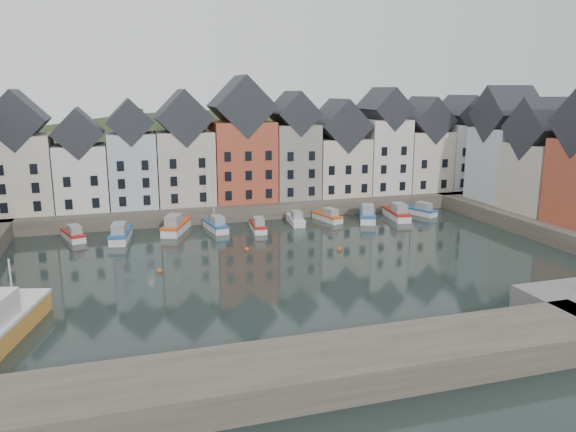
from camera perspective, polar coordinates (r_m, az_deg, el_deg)
name	(u,v)px	position (r m, az deg, el deg)	size (l,w,h in m)	color
ground	(303,269)	(57.08, 1.55, -5.35)	(260.00, 260.00, 0.00)	black
far_quay	(240,203)	(84.90, -4.95, 1.30)	(90.00, 16.00, 2.00)	#494038
right_quay	(576,227)	(78.77, 27.20, -0.97)	(14.00, 54.00, 2.00)	#494038
near_wall	(262,378)	(34.60, -2.64, -16.11)	(50.00, 6.00, 2.00)	#494038
hillside	(214,271)	(114.49, -7.55, -5.58)	(153.60, 70.40, 64.00)	#25351A
far_terrace	(263,152)	(82.52, -2.56, 6.54)	(72.37, 8.16, 17.78)	beige
right_terrace	(546,159)	(80.46, 24.75, 5.27)	(8.30, 24.25, 16.36)	silver
mooring_buoys	(252,256)	(60.88, -3.65, -4.07)	(20.50, 5.50, 0.50)	#DA4F19
boat_a	(74,235)	(72.44, -20.96, -1.79)	(3.27, 5.74, 2.10)	silver
boat_b	(120,234)	(70.27, -16.66, -1.80)	(3.03, 6.84, 2.54)	silver
boat_c	(176,226)	(72.57, -11.34, -1.03)	(4.62, 7.22, 2.66)	silver
boat_d	(216,225)	(72.72, -7.33, -0.91)	(2.58, 6.03, 11.15)	silver
boat_e	(258,226)	(72.13, -3.05, -1.02)	(2.16, 5.50, 2.06)	silver
boat_f	(296,219)	(75.64, 0.80, -0.36)	(2.24, 5.54, 2.07)	silver
boat_g	(328,217)	(77.59, 4.09, -0.06)	(2.85, 5.61, 2.06)	silver
boat_h	(367,215)	(78.40, 8.07, 0.10)	(4.58, 7.01, 2.59)	silver
boat_i	(397,213)	(80.16, 11.02, 0.26)	(3.01, 6.91, 2.57)	silver
boat_j	(420,211)	(83.41, 13.27, 0.54)	(3.54, 5.77, 2.12)	silver
large_vessel	(0,322)	(45.99, -27.20, -9.59)	(5.67, 11.25, 5.65)	gold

